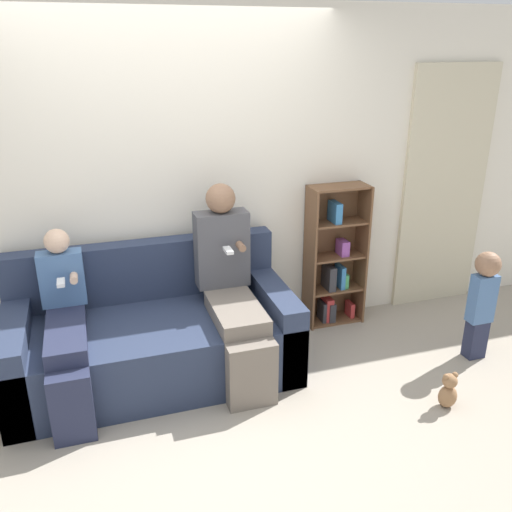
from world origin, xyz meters
TOP-DOWN VIEW (x-y plane):
  - ground_plane at (0.00, 0.00)m, footprint 14.00×14.00m
  - back_wall at (0.00, 1.08)m, footprint 10.00×0.06m
  - curtain_panel at (2.39, 1.03)m, footprint 0.81×0.04m
  - couch at (-0.26, 0.57)m, footprint 1.98×0.95m
  - adult_seated at (0.30, 0.49)m, footprint 0.39×0.91m
  - child_seated at (-0.83, 0.42)m, footprint 0.30×0.90m
  - toddler_standing at (2.11, 0.05)m, footprint 0.18×0.18m
  - bookshelf at (1.32, 0.94)m, footprint 0.49×0.24m
  - teddy_bear at (1.53, -0.42)m, footprint 0.13×0.11m

SIDE VIEW (x-z plane):
  - ground_plane at x=0.00m, z-range 0.00..0.00m
  - teddy_bear at x=1.53m, z-range -0.01..0.25m
  - couch at x=-0.26m, z-range -0.16..0.74m
  - toddler_standing at x=2.11m, z-range 0.07..0.93m
  - bookshelf at x=1.32m, z-range -0.07..1.14m
  - child_seated at x=-0.83m, z-range 0.00..1.11m
  - adult_seated at x=0.30m, z-range 0.01..1.35m
  - curtain_panel at x=2.39m, z-range 0.00..2.12m
  - back_wall at x=0.00m, z-range 0.00..2.55m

